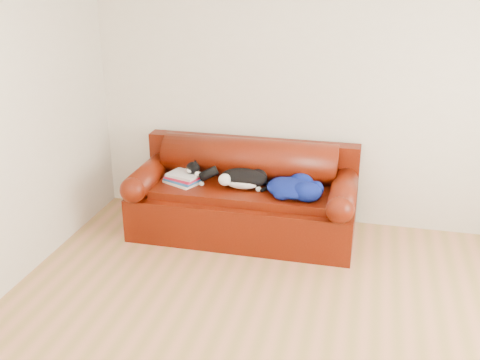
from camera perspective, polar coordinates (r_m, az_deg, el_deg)
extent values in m
plane|color=olive|center=(4.14, 4.51, -15.50)|extent=(4.50, 4.50, 0.00)
cube|color=beige|center=(5.43, 8.38, 8.65)|extent=(4.50, 0.02, 2.60)
cube|color=#370902|center=(5.41, 0.37, -3.40)|extent=(2.10, 0.90, 0.42)
cube|color=#370902|center=(5.27, 0.25, -1.25)|extent=(1.66, 0.62, 0.10)
cylinder|color=black|center=(5.48, -9.99, -5.55)|extent=(0.06, 0.06, 0.05)
cylinder|color=black|center=(5.09, 9.85, -7.80)|extent=(0.06, 0.06, 0.05)
cylinder|color=black|center=(6.03, -7.56, -2.80)|extent=(0.06, 0.06, 0.05)
cylinder|color=black|center=(5.67, 10.35, -4.59)|extent=(0.06, 0.06, 0.05)
cube|color=#370902|center=(5.65, 1.21, 0.08)|extent=(2.10, 0.18, 0.85)
cylinder|color=#370902|center=(5.46, 0.98, 2.16)|extent=(1.70, 0.40, 0.40)
cylinder|color=#370902|center=(5.55, -9.01, 0.69)|extent=(0.24, 0.88, 0.24)
sphere|color=#370902|center=(5.18, -10.83, -1.00)|extent=(0.24, 0.24, 0.24)
cylinder|color=#370902|center=(5.16, 10.48, -1.04)|extent=(0.24, 0.88, 0.24)
sphere|color=#370902|center=(4.76, 10.14, -3.02)|extent=(0.24, 0.24, 0.24)
cube|color=beige|center=(5.38, -5.74, -0.16)|extent=(0.39, 0.36, 0.02)
cube|color=white|center=(5.38, -5.74, -0.16)|extent=(0.37, 0.34, 0.02)
cube|color=#1F61A9|center=(5.37, -5.75, 0.08)|extent=(0.37, 0.34, 0.02)
cube|color=white|center=(5.37, -5.75, 0.08)|extent=(0.36, 0.32, 0.02)
cube|color=#BF153A|center=(5.36, -5.76, 0.33)|extent=(0.36, 0.32, 0.02)
cube|color=white|center=(5.36, -5.76, 0.33)|extent=(0.34, 0.30, 0.02)
cube|color=silver|center=(5.35, -5.77, 0.58)|extent=(0.34, 0.30, 0.02)
cube|color=white|center=(5.35, -5.77, 0.58)|extent=(0.33, 0.28, 0.02)
ellipsoid|color=black|center=(5.21, 0.35, 0.17)|extent=(0.50, 0.38, 0.18)
ellipsoid|color=silver|center=(5.17, 0.21, -0.40)|extent=(0.34, 0.24, 0.12)
ellipsoid|color=silver|center=(5.17, -1.53, 0.03)|extent=(0.16, 0.15, 0.11)
ellipsoid|color=black|center=(5.24, 1.81, 0.14)|extent=(0.23, 0.23, 0.16)
ellipsoid|color=black|center=(5.17, -2.84, 0.64)|extent=(0.16, 0.16, 0.11)
ellipsoid|color=silver|center=(5.14, -3.16, 0.36)|extent=(0.08, 0.07, 0.05)
sphere|color=#BF7272|center=(5.14, -3.34, 0.38)|extent=(0.02, 0.02, 0.02)
cone|color=black|center=(5.12, -2.67, 1.08)|extent=(0.06, 0.06, 0.05)
cone|color=black|center=(5.18, -2.72, 1.31)|extent=(0.06, 0.06, 0.05)
cylinder|color=black|center=(5.25, 2.89, -0.44)|extent=(0.13, 0.13, 0.04)
sphere|color=silver|center=(5.17, -1.92, -0.85)|extent=(0.04, 0.04, 0.04)
sphere|color=silver|center=(5.16, 1.88, -0.93)|extent=(0.04, 0.04, 0.04)
ellipsoid|color=#090248|center=(5.08, 5.28, -0.73)|extent=(0.52, 0.48, 0.15)
ellipsoid|color=#090248|center=(4.98, 6.78, -1.11)|extent=(0.32, 0.28, 0.17)
ellipsoid|color=#090248|center=(5.19, 4.39, -0.42)|extent=(0.32, 0.36, 0.11)
ellipsoid|color=#090248|center=(5.18, 6.25, -0.17)|extent=(0.26, 0.22, 0.17)
ellipsoid|color=#090248|center=(5.00, 4.36, -1.30)|extent=(0.21, 0.22, 0.11)
ellipsoid|color=silver|center=(4.98, 5.84, -0.95)|extent=(0.21, 0.10, 0.05)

